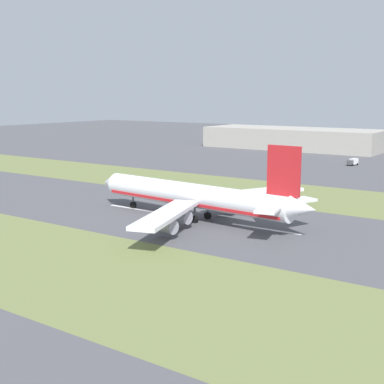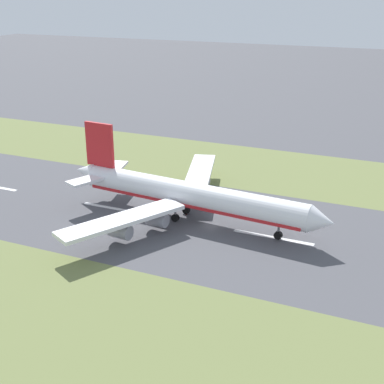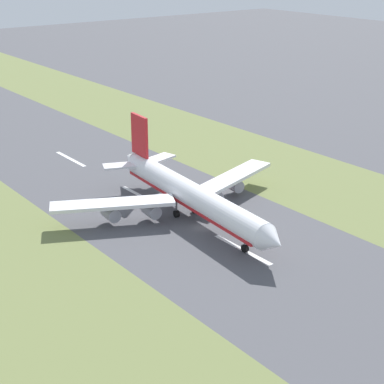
# 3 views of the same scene
# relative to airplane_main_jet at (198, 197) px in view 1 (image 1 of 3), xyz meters

# --- Properties ---
(ground_plane) EXTENTS (800.00, 800.00, 0.00)m
(ground_plane) POSITION_rel_airplane_main_jet_xyz_m (1.62, 7.32, -6.02)
(ground_plane) COLOR #4C4C51
(grass_median_west) EXTENTS (40.00, 600.00, 0.01)m
(grass_median_west) POSITION_rel_airplane_main_jet_xyz_m (-43.38, 7.32, -6.02)
(grass_median_west) COLOR olive
(grass_median_west) RESTS_ON ground
(grass_median_east) EXTENTS (40.00, 600.00, 0.01)m
(grass_median_east) POSITION_rel_airplane_main_jet_xyz_m (46.62, 7.32, -6.02)
(grass_median_east) COLOR olive
(grass_median_east) RESTS_ON ground
(centreline_dash_mid) EXTENTS (1.20, 18.00, 0.01)m
(centreline_dash_mid) POSITION_rel_airplane_main_jet_xyz_m (1.62, -18.10, -6.01)
(centreline_dash_mid) COLOR silver
(centreline_dash_mid) RESTS_ON ground
(centreline_dash_far) EXTENTS (1.20, 18.00, 0.01)m
(centreline_dash_far) POSITION_rel_airplane_main_jet_xyz_m (1.62, 21.90, -6.01)
(centreline_dash_far) COLOR silver
(centreline_dash_far) RESTS_ON ground
(airplane_main_jet) EXTENTS (63.89, 67.22, 20.20)m
(airplane_main_jet) POSITION_rel_airplane_main_jet_xyz_m (0.00, 0.00, 0.00)
(airplane_main_jet) COLOR white
(airplane_main_jet) RESTS_ON ground
(terminal_building) EXTENTS (36.00, 102.70, 12.01)m
(terminal_building) POSITION_rel_airplane_main_jet_xyz_m (184.31, 57.08, -0.01)
(terminal_building) COLOR #A39E93
(terminal_building) RESTS_ON ground
(service_truck) EXTENTS (6.35, 3.72, 3.10)m
(service_truck) POSITION_rel_airplane_main_jet_xyz_m (128.11, 2.72, -4.36)
(service_truck) COLOR #4C4C51
(service_truck) RESTS_ON ground
(apron_car) EXTENTS (4.24, 4.51, 2.03)m
(apron_car) POSITION_rel_airplane_main_jet_xyz_m (136.02, 45.62, -5.02)
(apron_car) COLOR gold
(apron_car) RESTS_ON ground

